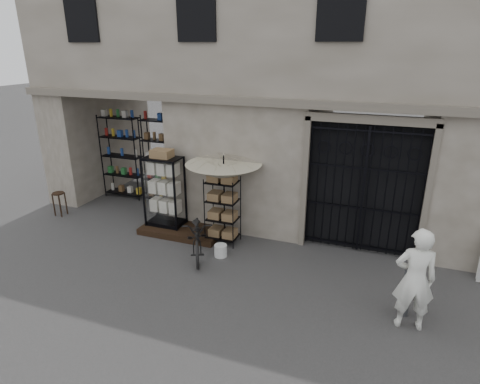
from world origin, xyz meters
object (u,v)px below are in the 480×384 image
at_px(wooden_stool, 60,203).
at_px(shopkeeper, 407,325).
at_px(market_umbrella, 224,167).
at_px(wire_rack, 223,211).
at_px(steel_bollard, 406,292).
at_px(display_cabinet, 165,195).
at_px(white_bucket, 221,251).
at_px(bicycle, 198,254).

height_order(wooden_stool, shopkeeper, wooden_stool).
bearing_deg(shopkeeper, market_umbrella, -33.92).
bearing_deg(shopkeeper, wire_rack, -31.99).
bearing_deg(steel_bollard, wire_rack, 160.06).
bearing_deg(display_cabinet, steel_bollard, -27.35).
bearing_deg(white_bucket, wooden_stool, 173.22).
height_order(wire_rack, market_umbrella, market_umbrella).
bearing_deg(shopkeeper, steel_bollard, -87.12).
relative_size(wire_rack, shopkeeper, 0.90).
relative_size(display_cabinet, wooden_stool, 2.90).
bearing_deg(steel_bollard, white_bucket, 168.21).
relative_size(bicycle, wooden_stool, 2.74).
bearing_deg(white_bucket, shopkeeper, -15.85).
bearing_deg(shopkeeper, display_cabinet, -27.03).
xyz_separation_m(market_umbrella, steel_bollard, (4.01, -1.62, -1.34)).
xyz_separation_m(bicycle, steel_bollard, (4.26, -0.70, 0.44)).
distance_m(wire_rack, steel_bollard, 4.24).
bearing_deg(white_bucket, market_umbrella, 106.58).
xyz_separation_m(market_umbrella, white_bucket, (0.25, -0.84, -1.65)).
distance_m(steel_bollard, shopkeeper, 0.54).
relative_size(wooden_stool, steel_bollard, 0.73).
distance_m(wire_rack, shopkeeper, 4.46).
distance_m(bicycle, wooden_stool, 4.56).
xyz_separation_m(bicycle, shopkeeper, (4.32, -1.00, 0.00)).
height_order(display_cabinet, steel_bollard, display_cabinet).
distance_m(display_cabinet, steel_bollard, 5.81).
bearing_deg(wire_rack, white_bucket, -73.24).
xyz_separation_m(display_cabinet, market_umbrella, (1.56, 0.05, 0.86)).
bearing_deg(bicycle, steel_bollard, -35.56).
distance_m(white_bucket, wooden_stool, 5.04).
xyz_separation_m(display_cabinet, steel_bollard, (5.57, -1.57, -0.49)).
bearing_deg(display_cabinet, market_umbrella, -9.77).
distance_m(display_cabinet, white_bucket, 2.13).
relative_size(bicycle, shopkeeper, 1.00).
distance_m(wooden_stool, shopkeeper, 8.99).
bearing_deg(steel_bollard, shopkeeper, -78.47).
relative_size(white_bucket, shopkeeper, 0.16).
xyz_separation_m(display_cabinet, wire_rack, (1.60, -0.13, -0.15)).
bearing_deg(wooden_stool, wire_rack, 0.74).
height_order(display_cabinet, white_bucket, display_cabinet).
bearing_deg(wire_rack, display_cabinet, 173.98).
xyz_separation_m(wire_rack, market_umbrella, (-0.03, 0.18, 1.00)).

